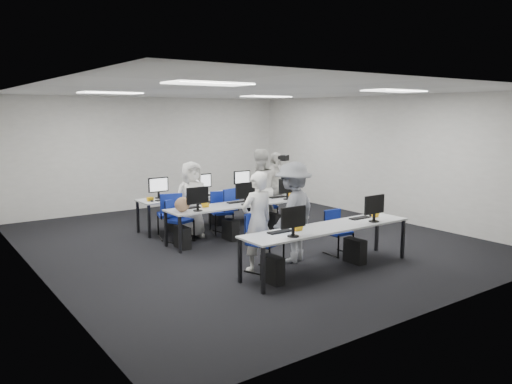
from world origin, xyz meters
TOP-DOWN VIEW (x-y plane):
  - room at (0.00, 0.00)m, footprint 9.00×9.02m
  - ceiling_panels at (0.00, 0.00)m, footprint 5.20×4.60m
  - desk_front at (0.00, -2.40)m, footprint 3.20×0.70m
  - desk_mid at (0.00, 0.20)m, footprint 3.20×0.70m
  - desk_back at (0.00, 1.60)m, footprint 3.20×0.70m
  - equipment_front at (-0.19, -2.42)m, footprint 2.51×0.41m
  - equipment_mid at (-0.19, 0.18)m, footprint 2.91×0.41m
  - equipment_back at (0.19, 1.62)m, footprint 2.91×0.41m
  - chair_0 at (-0.92, -1.86)m, footprint 0.62×0.65m
  - chair_1 at (0.79, -1.84)m, footprint 0.41×0.45m
  - chair_2 at (-1.18, 0.66)m, footprint 0.55×0.58m
  - chair_3 at (-0.06, 0.85)m, footprint 0.55×0.58m
  - chair_4 at (1.06, 0.78)m, footprint 0.53×0.56m
  - chair_5 at (-1.19, 1.05)m, footprint 0.59×0.62m
  - chair_6 at (0.08, 0.95)m, footprint 0.56×0.60m
  - chair_7 at (1.13, 1.06)m, footprint 0.53×0.56m
  - handbag at (-1.37, 0.12)m, footprint 0.38×0.30m
  - student_0 at (-0.97, -1.75)m, footprint 0.62×0.42m
  - student_1 at (0.85, 0.72)m, footprint 1.00×0.86m
  - student_2 at (-0.77, 0.87)m, footprint 0.82×0.57m
  - student_3 at (1.41, 0.85)m, footprint 1.07×0.76m
  - photographer at (-0.17, -1.70)m, footprint 1.29×1.01m
  - dslr_camera at (-0.23, -1.53)m, footprint 0.19×0.22m

SIDE VIEW (x-z plane):
  - chair_1 at x=0.79m, z-range -0.15..0.66m
  - chair_2 at x=-1.18m, z-range -0.16..0.70m
  - chair_7 at x=1.13m, z-range -0.16..0.71m
  - chair_3 at x=-0.06m, z-range -0.16..0.72m
  - chair_4 at x=1.06m, z-range -0.17..0.74m
  - chair_6 at x=0.08m, z-range -0.18..0.78m
  - chair_5 at x=-1.19m, z-range -0.18..0.79m
  - chair_0 at x=-0.92m, z-range -0.18..0.79m
  - equipment_mid at x=-0.19m, z-range -0.24..0.95m
  - equipment_back at x=0.19m, z-range -0.24..0.95m
  - equipment_front at x=-0.19m, z-range -0.24..0.95m
  - desk_front at x=0.00m, z-range 0.32..1.05m
  - desk_mid at x=0.00m, z-range 0.32..1.05m
  - desk_back at x=0.00m, z-range 0.32..1.05m
  - student_2 at x=-0.77m, z-range 0.00..1.59m
  - student_0 at x=-0.97m, z-range 0.00..1.65m
  - student_3 at x=1.41m, z-range 0.00..1.68m
  - handbag at x=-1.37m, z-range 0.73..1.01m
  - photographer at x=-0.17m, z-range 0.00..1.75m
  - student_1 at x=0.85m, z-range 0.00..1.79m
  - room at x=0.00m, z-range 0.00..3.00m
  - dslr_camera at x=-0.23m, z-range 1.76..1.86m
  - ceiling_panels at x=0.00m, z-range 2.98..2.99m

